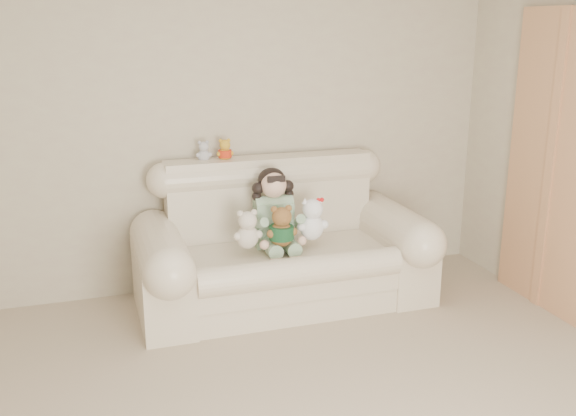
{
  "coord_description": "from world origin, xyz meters",
  "views": [
    {
      "loc": [
        -0.9,
        -2.22,
        1.98
      ],
      "look_at": [
        0.44,
        1.9,
        0.75
      ],
      "focal_mm": 40.37,
      "sensor_mm": 36.0,
      "label": 1
    }
  ],
  "objects_px": {
    "seated_child": "(273,207)",
    "brown_teddy": "(281,222)",
    "cream_teddy": "(247,226)",
    "sofa": "(284,236)",
    "white_cat": "(312,215)"
  },
  "relations": [
    {
      "from": "seated_child",
      "to": "sofa",
      "type": "bearing_deg",
      "value": -54.1
    },
    {
      "from": "brown_teddy",
      "to": "white_cat",
      "type": "xyz_separation_m",
      "value": [
        0.25,
        0.07,
        0.01
      ]
    },
    {
      "from": "white_cat",
      "to": "seated_child",
      "type": "bearing_deg",
      "value": 120.34
    },
    {
      "from": "cream_teddy",
      "to": "sofa",
      "type": "bearing_deg",
      "value": 10.91
    },
    {
      "from": "white_cat",
      "to": "sofa",
      "type": "bearing_deg",
      "value": 129.76
    },
    {
      "from": "sofa",
      "to": "brown_teddy",
      "type": "xyz_separation_m",
      "value": [
        -0.07,
        -0.16,
        0.16
      ]
    },
    {
      "from": "sofa",
      "to": "white_cat",
      "type": "xyz_separation_m",
      "value": [
        0.18,
        -0.09,
        0.17
      ]
    },
    {
      "from": "sofa",
      "to": "brown_teddy",
      "type": "distance_m",
      "value": 0.23
    },
    {
      "from": "sofa",
      "to": "seated_child",
      "type": "height_order",
      "value": "sofa"
    },
    {
      "from": "brown_teddy",
      "to": "cream_teddy",
      "type": "bearing_deg",
      "value": -165.58
    },
    {
      "from": "sofa",
      "to": "white_cat",
      "type": "bearing_deg",
      "value": -27.13
    },
    {
      "from": "seated_child",
      "to": "brown_teddy",
      "type": "xyz_separation_m",
      "value": [
        -0.02,
        -0.24,
        -0.04
      ]
    },
    {
      "from": "white_cat",
      "to": "cream_teddy",
      "type": "height_order",
      "value": "white_cat"
    },
    {
      "from": "seated_child",
      "to": "brown_teddy",
      "type": "bearing_deg",
      "value": -90.78
    },
    {
      "from": "seated_child",
      "to": "cream_teddy",
      "type": "relative_size",
      "value": 1.83
    }
  ]
}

